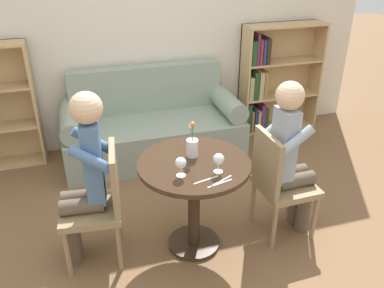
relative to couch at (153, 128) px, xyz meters
name	(u,v)px	position (x,y,z in m)	size (l,w,h in m)	color
ground_plane	(194,244)	(0.00, -1.52, -0.31)	(16.00, 16.00, 0.00)	brown
back_wall	(140,21)	(0.00, 0.42, 1.04)	(5.20, 0.05, 2.70)	silver
round_table	(194,184)	(0.00, -1.52, 0.26)	(0.81, 0.81, 0.75)	#382619
couch	(153,128)	(0.00, 0.00, 0.00)	(1.86, 0.80, 0.92)	gray
bookshelf_right	(269,81)	(1.48, 0.27, 0.29)	(0.95, 0.28, 1.27)	tan
chair_left	(100,201)	(-0.67, -1.43, 0.18)	(0.46, 0.46, 0.90)	#937A56
chair_right	(278,180)	(0.67, -1.56, 0.18)	(0.44, 0.44, 0.90)	#937A56
person_left	(84,176)	(-0.75, -1.42, 0.40)	(0.44, 0.37, 1.31)	brown
person_right	(291,157)	(0.76, -1.55, 0.38)	(0.43, 0.35, 1.29)	brown
wine_glass_left	(181,163)	(-0.13, -1.67, 0.54)	(0.08, 0.08, 0.14)	white
wine_glass_right	(219,160)	(0.12, -1.69, 0.54)	(0.08, 0.08, 0.14)	white
flower_vase	(192,144)	(0.01, -1.43, 0.54)	(0.09, 0.09, 0.27)	silver
knife_left_setting	(206,180)	(0.01, -1.77, 0.44)	(0.19, 0.06, 0.00)	silver
fork_left_setting	(220,183)	(0.08, -1.83, 0.44)	(0.19, 0.06, 0.00)	silver
knife_right_setting	(221,181)	(0.10, -1.81, 0.44)	(0.18, 0.09, 0.00)	silver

